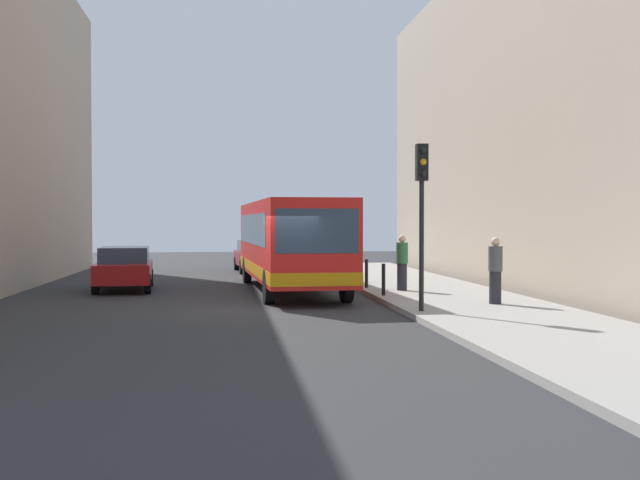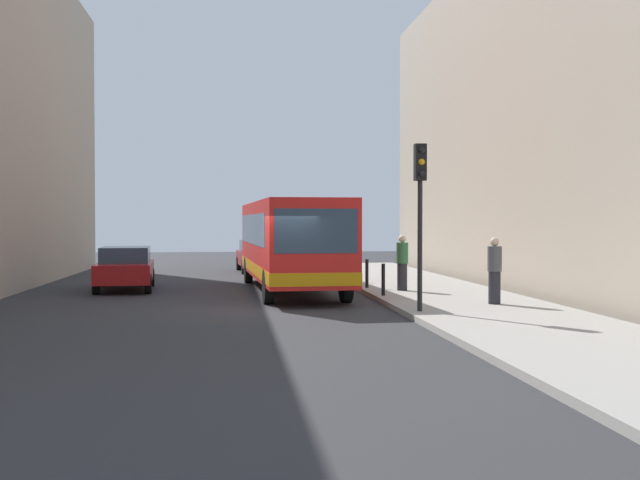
{
  "view_description": "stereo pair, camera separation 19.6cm",
  "coord_description": "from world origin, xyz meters",
  "px_view_note": "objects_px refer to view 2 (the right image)",
  "views": [
    {
      "loc": [
        -1.26,
        -21.1,
        2.34
      ],
      "look_at": [
        1.71,
        2.94,
        1.78
      ],
      "focal_mm": 43.66,
      "sensor_mm": 36.0,
      "label": 1
    },
    {
      "loc": [
        -1.06,
        -21.12,
        2.34
      ],
      "look_at": [
        1.71,
        2.94,
        1.78
      ],
      "focal_mm": 43.66,
      "sensor_mm": 36.0,
      "label": 2
    }
  ],
  "objects_px": {
    "bus": "(290,240)",
    "traffic_light": "(420,195)",
    "bollard_mid": "(367,273)",
    "pedestrian_near_signal": "(495,271)",
    "pedestrian_mid_sidewalk": "(402,263)",
    "bollard_near": "(383,280)",
    "car_behind_bus": "(259,255)",
    "bollard_far": "(354,268)",
    "car_beside_bus": "(125,267)"
  },
  "relations": [
    {
      "from": "car_beside_bus",
      "to": "pedestrian_mid_sidewalk",
      "type": "height_order",
      "value": "pedestrian_mid_sidewalk"
    },
    {
      "from": "bus",
      "to": "car_beside_bus",
      "type": "relative_size",
      "value": 2.47
    },
    {
      "from": "pedestrian_near_signal",
      "to": "pedestrian_mid_sidewalk",
      "type": "relative_size",
      "value": 1.01
    },
    {
      "from": "bollard_near",
      "to": "bollard_far",
      "type": "height_order",
      "value": "same"
    },
    {
      "from": "bollard_mid",
      "to": "pedestrian_mid_sidewalk",
      "type": "distance_m",
      "value": 1.55
    },
    {
      "from": "bus",
      "to": "bollard_near",
      "type": "bearing_deg",
      "value": 123.31
    },
    {
      "from": "car_behind_bus",
      "to": "bus",
      "type": "bearing_deg",
      "value": 89.73
    },
    {
      "from": "car_behind_bus",
      "to": "bollard_near",
      "type": "distance_m",
      "value": 14.21
    },
    {
      "from": "traffic_light",
      "to": "bollard_near",
      "type": "relative_size",
      "value": 4.32
    },
    {
      "from": "pedestrian_mid_sidewalk",
      "to": "pedestrian_near_signal",
      "type": "bearing_deg",
      "value": 119.76
    },
    {
      "from": "traffic_light",
      "to": "pedestrian_mid_sidewalk",
      "type": "xyz_separation_m",
      "value": [
        0.84,
        5.73,
        -1.97
      ]
    },
    {
      "from": "car_behind_bus",
      "to": "pedestrian_mid_sidewalk",
      "type": "height_order",
      "value": "pedestrian_mid_sidewalk"
    },
    {
      "from": "car_behind_bus",
      "to": "traffic_light",
      "type": "distance_m",
      "value": 18.38
    },
    {
      "from": "bollard_mid",
      "to": "car_behind_bus",
      "type": "bearing_deg",
      "value": 106.15
    },
    {
      "from": "traffic_light",
      "to": "pedestrian_near_signal",
      "type": "height_order",
      "value": "traffic_light"
    },
    {
      "from": "bus",
      "to": "traffic_light",
      "type": "bearing_deg",
      "value": 106.32
    },
    {
      "from": "bus",
      "to": "bollard_near",
      "type": "distance_m",
      "value": 4.42
    },
    {
      "from": "car_beside_bus",
      "to": "bollard_mid",
      "type": "bearing_deg",
      "value": 163.83
    },
    {
      "from": "bollard_far",
      "to": "pedestrian_mid_sidewalk",
      "type": "bearing_deg",
      "value": -76.61
    },
    {
      "from": "car_behind_bus",
      "to": "bollard_mid",
      "type": "bearing_deg",
      "value": 102.15
    },
    {
      "from": "car_beside_bus",
      "to": "bus",
      "type": "bearing_deg",
      "value": 164.95
    },
    {
      "from": "bollard_near",
      "to": "bollard_mid",
      "type": "distance_m",
      "value": 2.79
    },
    {
      "from": "car_beside_bus",
      "to": "bollard_mid",
      "type": "distance_m",
      "value": 8.31
    },
    {
      "from": "pedestrian_mid_sidewalk",
      "to": "traffic_light",
      "type": "bearing_deg",
      "value": 91.65
    },
    {
      "from": "bollard_far",
      "to": "pedestrian_near_signal",
      "type": "bearing_deg",
      "value": -73.23
    },
    {
      "from": "traffic_light",
      "to": "bollard_mid",
      "type": "distance_m",
      "value": 7.29
    },
    {
      "from": "car_beside_bus",
      "to": "bollard_far",
      "type": "distance_m",
      "value": 8.18
    },
    {
      "from": "car_beside_bus",
      "to": "bollard_far",
      "type": "relative_size",
      "value": 4.75
    },
    {
      "from": "car_behind_bus",
      "to": "pedestrian_near_signal",
      "type": "distance_m",
      "value": 17.47
    },
    {
      "from": "traffic_light",
      "to": "pedestrian_near_signal",
      "type": "xyz_separation_m",
      "value": [
        2.39,
        1.42,
        -1.96
      ]
    },
    {
      "from": "pedestrian_near_signal",
      "to": "traffic_light",
      "type": "bearing_deg",
      "value": 99.61
    },
    {
      "from": "pedestrian_near_signal",
      "to": "pedestrian_mid_sidewalk",
      "type": "xyz_separation_m",
      "value": [
        -1.55,
        4.31,
        -0.0
      ]
    },
    {
      "from": "traffic_light",
      "to": "bollard_mid",
      "type": "xyz_separation_m",
      "value": [
        -0.1,
        6.89,
        -2.38
      ]
    },
    {
      "from": "bollard_near",
      "to": "pedestrian_near_signal",
      "type": "height_order",
      "value": "pedestrian_near_signal"
    },
    {
      "from": "traffic_light",
      "to": "pedestrian_near_signal",
      "type": "relative_size",
      "value": 2.3
    },
    {
      "from": "car_behind_bus",
      "to": "bollard_near",
      "type": "xyz_separation_m",
      "value": [
        3.2,
        -13.84,
        -0.16
      ]
    },
    {
      "from": "bollard_near",
      "to": "pedestrian_near_signal",
      "type": "relative_size",
      "value": 0.53
    },
    {
      "from": "car_beside_bus",
      "to": "pedestrian_near_signal",
      "type": "relative_size",
      "value": 2.53
    },
    {
      "from": "traffic_light",
      "to": "pedestrian_mid_sidewalk",
      "type": "relative_size",
      "value": 2.31
    },
    {
      "from": "bollard_mid",
      "to": "bollard_far",
      "type": "bearing_deg",
      "value": 90.0
    },
    {
      "from": "car_behind_bus",
      "to": "bollard_far",
      "type": "distance_m",
      "value": 8.87
    },
    {
      "from": "bus",
      "to": "bollard_mid",
      "type": "bearing_deg",
      "value": 162.4
    },
    {
      "from": "pedestrian_mid_sidewalk",
      "to": "bollard_far",
      "type": "bearing_deg",
      "value": -66.62
    },
    {
      "from": "pedestrian_near_signal",
      "to": "pedestrian_mid_sidewalk",
      "type": "distance_m",
      "value": 4.58
    },
    {
      "from": "bus",
      "to": "traffic_light",
      "type": "relative_size",
      "value": 2.72
    },
    {
      "from": "bus",
      "to": "bollard_far",
      "type": "height_order",
      "value": "bus"
    },
    {
      "from": "bollard_mid",
      "to": "pedestrian_near_signal",
      "type": "distance_m",
      "value": 6.02
    },
    {
      "from": "car_beside_bus",
      "to": "traffic_light",
      "type": "relative_size",
      "value": 1.1
    },
    {
      "from": "bollard_near",
      "to": "car_beside_bus",
      "type": "bearing_deg",
      "value": 150.67
    },
    {
      "from": "bus",
      "to": "car_behind_bus",
      "type": "relative_size",
      "value": 2.47
    }
  ]
}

